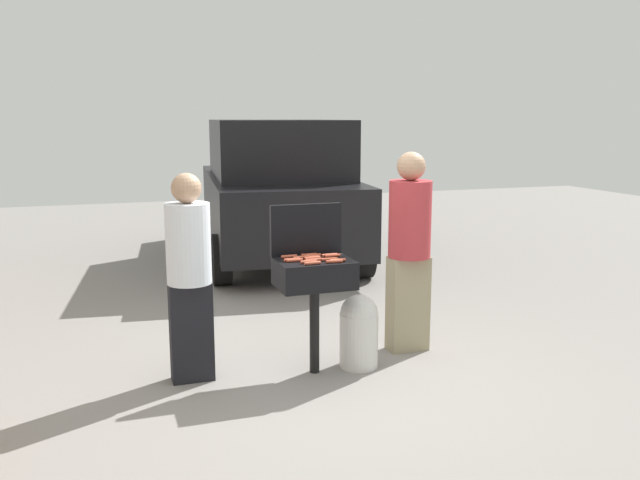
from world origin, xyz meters
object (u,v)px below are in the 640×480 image
Objects in this scene: bbq_grill at (314,278)px; hot_dog_6 at (309,262)px; hot_dog_0 at (289,256)px; hot_dog_14 at (338,260)px; hot_dog_5 at (295,260)px; person_right at (409,245)px; hot_dog_2 at (312,257)px; hot_dog_12 at (312,263)px; hot_dog_10 at (333,256)px; hot_dog_11 at (313,260)px; hot_dog_4 at (313,256)px; person_left at (189,270)px; hot_dog_8 at (334,261)px; hot_dog_3 at (313,258)px; hot_dog_13 at (329,259)px; hot_dog_9 at (301,257)px; hot_dog_1 at (309,255)px; hot_dog_7 at (292,260)px; parked_minivan at (276,189)px; propane_tank at (359,330)px; hot_dog_15 at (330,255)px.

hot_dog_6 is at bearing -126.72° from bbq_grill.
hot_dog_14 is at bearing -39.52° from hot_dog_0.
hot_dog_5 is 1.16m from person_right.
hot_dog_2 is 0.07× the size of person_right.
hot_dog_12 is (-0.07, -0.16, 0.16)m from bbq_grill.
hot_dog_11 is at bearing -151.89° from hot_dog_10.
hot_dog_4 is 0.17m from hot_dog_11.
person_right is at bearing 13.96° from hot_dog_5.
person_left is 0.93× the size of person_right.
person_right reaches higher than hot_dog_12.
hot_dog_10 reaches higher than bbq_grill.
hot_dog_8 is 0.05m from hot_dog_14.
hot_dog_3 is at bearing 15.65° from person_right.
hot_dog_3 and hot_dog_14 have the same top height.
hot_dog_13 is at bearing -37.65° from hot_dog_0.
hot_dog_4 is at bearing 72.16° from hot_dog_11.
hot_dog_9 is (-0.11, -0.04, 0.00)m from hot_dog_4.
hot_dog_10 is at bearing -28.42° from hot_dog_1.
person_right reaches higher than hot_dog_4.
hot_dog_12 is (0.01, -0.05, 0.00)m from hot_dog_6.
hot_dog_1 is 1.00× the size of hot_dog_8.
hot_dog_13 is 0.08× the size of person_left.
hot_dog_14 is at bearing -97.15° from hot_dog_10.
hot_dog_2 is 0.23m from hot_dog_14.
bbq_grill is at bearing 16.05° from person_right.
hot_dog_3 and hot_dog_6 have the same top height.
hot_dog_8 is at bearing -9.41° from person_left.
hot_dog_7 is at bearing -149.01° from hot_dog_9.
hot_dog_0 and hot_dog_7 have the same top height.
bbq_grill is at bearing -103.71° from hot_dog_4.
bbq_grill is 0.20m from hot_dog_13.
hot_dog_12 is (-0.18, -0.00, 0.00)m from hot_dog_8.
person_right reaches higher than hot_dog_5.
hot_dog_11 is 4.63m from parked_minivan.
hot_dog_3 is at bearing 140.72° from hot_dog_14.
propane_tank is at bearing 0.02° from bbq_grill.
parked_minivan reaches higher than hot_dog_3.
hot_dog_6 is 0.21× the size of propane_tank.
hot_dog_3 and hot_dog_13 have the same top height.
hot_dog_15 is 0.03× the size of parked_minivan.
hot_dog_0 is at bearing 140.23° from hot_dog_3.
hot_dog_0 is 1.00× the size of hot_dog_3.
hot_dog_12 is 0.22m from hot_dog_14.
hot_dog_1 is 0.03× the size of parked_minivan.
bbq_grill is at bearing 53.28° from hot_dog_6.
hot_dog_10 is (0.06, 0.21, 0.00)m from hot_dog_8.
hot_dog_1 is 1.00× the size of hot_dog_10.
person_left is (-0.97, 0.16, 0.10)m from bbq_grill.
hot_dog_1 is 0.24m from hot_dog_5.
propane_tank is 1.48m from person_left.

